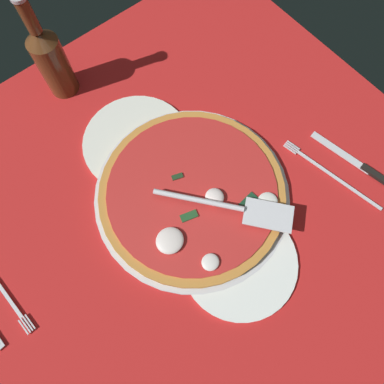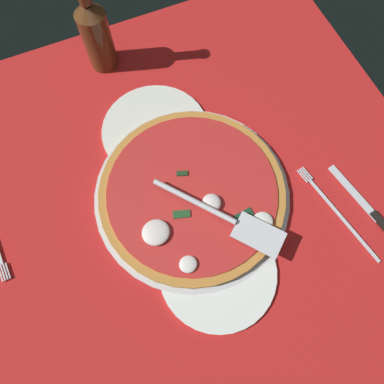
% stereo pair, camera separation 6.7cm
% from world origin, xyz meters
% --- Properties ---
extents(ground_plane, '(0.97, 0.97, 0.01)m').
position_xyz_m(ground_plane, '(0.00, 0.00, -0.00)').
color(ground_plane, red).
extents(checker_pattern, '(0.97, 0.97, 0.00)m').
position_xyz_m(checker_pattern, '(0.00, 0.00, 0.00)').
color(checker_pattern, silver).
rests_on(checker_pattern, ground_plane).
extents(pizza_pan, '(0.37, 0.37, 0.01)m').
position_xyz_m(pizza_pan, '(-0.03, 0.02, 0.01)').
color(pizza_pan, silver).
rests_on(pizza_pan, ground_plane).
extents(dinner_plate_left, '(0.21, 0.21, 0.01)m').
position_xyz_m(dinner_plate_left, '(-0.18, 0.01, 0.01)').
color(dinner_plate_left, white).
rests_on(dinner_plate_left, ground_plane).
extents(dinner_plate_right, '(0.21, 0.21, 0.01)m').
position_xyz_m(dinner_plate_right, '(0.12, 0.01, 0.01)').
color(dinner_plate_right, white).
rests_on(dinner_plate_right, ground_plane).
extents(pizza, '(0.35, 0.35, 0.03)m').
position_xyz_m(pizza, '(-0.02, 0.02, 0.02)').
color(pizza, '#C68036').
rests_on(pizza, pizza_pan).
extents(pizza_server, '(0.21, 0.18, 0.01)m').
position_xyz_m(pizza_server, '(0.04, 0.05, 0.04)').
color(pizza_server, silver).
rests_on(pizza_server, pizza).
extents(place_setting_far, '(0.22, 0.15, 0.01)m').
position_xyz_m(place_setting_far, '(0.13, 0.29, 0.00)').
color(place_setting_far, white).
rests_on(place_setting_far, ground_plane).
extents(beer_bottle, '(0.06, 0.06, 0.23)m').
position_xyz_m(beer_bottle, '(-0.39, -0.03, 0.09)').
color(beer_bottle, '#593319').
rests_on(beer_bottle, ground_plane).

